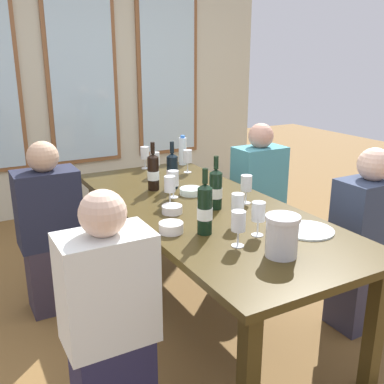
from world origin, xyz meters
TOP-DOWN VIEW (x-y plane):
  - ground_plane at (0.00, 0.00)m, footprint 12.00×12.00m
  - back_wall_with_windows at (0.00, 2.44)m, footprint 4.12×0.10m
  - dining_table at (0.00, 0.00)m, footprint 0.92×2.15m
  - white_plate_0 at (0.27, -0.59)m, footprint 0.27×0.27m
  - metal_pitcher at (-0.04, -0.75)m, footprint 0.16×0.16m
  - wine_bottle_0 at (-0.12, 0.45)m, footprint 0.08×0.08m
  - wine_bottle_1 at (0.01, 0.43)m, footprint 0.08×0.08m
  - wine_bottle_2 at (-0.21, -0.36)m, footprint 0.08×0.08m
  - wine_bottle_3 at (0.04, -0.07)m, footprint 0.08×0.08m
  - tasting_bowl_0 at (-0.22, -0.02)m, footprint 0.12×0.12m
  - tasting_bowl_1 at (-0.35, -0.27)m, footprint 0.12×0.12m
  - tasting_bowl_2 at (0.05, 0.24)m, footprint 0.14×0.14m
  - water_bottle at (0.38, 0.98)m, footprint 0.06×0.06m
  - wine_glass_0 at (-0.16, 0.13)m, footprint 0.07×0.07m
  - wine_glass_1 at (-0.08, 0.24)m, footprint 0.07×0.07m
  - wine_glass_2 at (-0.15, -0.57)m, footprint 0.07×0.07m
  - wine_glass_3 at (0.06, 1.01)m, footprint 0.07×0.07m
  - wine_glass_4 at (0.01, -0.51)m, footprint 0.07×0.07m
  - wine_glass_5 at (0.04, 0.78)m, footprint 0.07×0.07m
  - wine_glass_6 at (-0.00, -0.35)m, footprint 0.07×0.07m
  - wine_glass_7 at (0.29, 0.74)m, footprint 0.07×0.07m
  - wine_glass_8 at (0.25, -0.07)m, footprint 0.07×0.07m
  - seated_person_0 at (-0.79, -0.57)m, footprint 0.38×0.24m
  - seated_person_1 at (0.79, -0.53)m, footprint 0.38×0.24m
  - seated_person_2 at (-0.79, 0.56)m, footprint 0.38×0.24m
  - seated_person_3 at (0.79, 0.50)m, footprint 0.38×0.24m

SIDE VIEW (x-z plane):
  - ground_plane at x=0.00m, z-range 0.00..0.00m
  - seated_person_0 at x=-0.79m, z-range -0.03..1.08m
  - seated_person_1 at x=0.79m, z-range -0.03..1.08m
  - seated_person_2 at x=-0.79m, z-range -0.03..1.08m
  - seated_person_3 at x=0.79m, z-range -0.03..1.08m
  - dining_table at x=0.00m, z-range 0.30..1.04m
  - white_plate_0 at x=0.27m, z-range 0.74..0.75m
  - tasting_bowl_2 at x=0.05m, z-range 0.74..0.78m
  - tasting_bowl_0 at x=-0.22m, z-range 0.74..0.79m
  - tasting_bowl_1 at x=-0.35m, z-range 0.74..0.79m
  - metal_pitcher at x=-0.04m, z-range 0.74..0.93m
  - water_bottle at x=0.38m, z-range 0.73..0.97m
  - wine_glass_6 at x=0.00m, z-range 0.77..0.94m
  - wine_glass_7 at x=0.29m, z-range 0.77..0.94m
  - wine_glass_0 at x=-0.16m, z-range 0.77..0.94m
  - wine_glass_1 at x=-0.08m, z-range 0.77..0.94m
  - wine_glass_4 at x=0.01m, z-range 0.77..0.94m
  - wine_bottle_3 at x=0.04m, z-range 0.70..1.02m
  - wine_bottle_1 at x=0.01m, z-range 0.70..1.02m
  - wine_glass_2 at x=-0.15m, z-range 0.77..0.95m
  - wine_glass_3 at x=0.06m, z-range 0.77..0.95m
  - wine_glass_5 at x=0.04m, z-range 0.77..0.95m
  - wine_glass_8 at x=0.25m, z-range 0.77..0.95m
  - wine_bottle_0 at x=-0.12m, z-range 0.70..1.02m
  - wine_bottle_2 at x=-0.21m, z-range 0.70..1.04m
  - back_wall_with_windows at x=0.00m, z-range 0.00..2.90m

